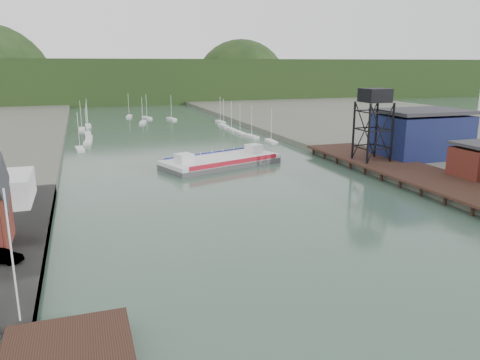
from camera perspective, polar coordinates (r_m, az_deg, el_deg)
ground at (r=47.06m, az=19.68°, el=-16.79°), size 600.00×600.00×0.00m
east_pier at (r=101.36m, az=20.66°, el=0.83°), size 14.00×70.00×2.45m
flagpole at (r=44.42m, az=-26.04°, el=-8.41°), size 0.16×0.16×12.00m
lift_tower at (r=108.46m, az=16.10°, el=9.36°), size 6.50×6.50×16.00m
blue_shed at (r=120.02m, az=21.21°, el=5.23°), size 20.50×14.50×11.30m
marina_sailboats at (r=173.07m, az=-9.78°, el=6.16°), size 57.71×92.65×0.90m
distant_hills at (r=333.35m, az=-15.15°, el=11.32°), size 500.00×120.00×80.00m
chain_ferry at (r=110.34m, az=-2.32°, el=2.36°), size 30.00×19.69×4.02m
car_west_b at (r=59.69m, az=-27.01°, el=-8.32°), size 4.68×3.43×1.47m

